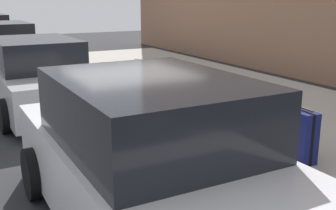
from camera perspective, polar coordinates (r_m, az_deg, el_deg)
name	(u,v)px	position (r m, az deg, el deg)	size (l,w,h in m)	color
ground_plane	(131,110)	(9.19, -5.09, -0.64)	(40.00, 40.00, 0.00)	#28282B
sidewalk_curb	(224,94)	(10.39, 7.64, 1.47)	(18.00, 5.00, 0.14)	#ADA89E
suitcase_navy_0	(302,137)	(6.14, 17.84, -4.13)	(0.44, 0.29, 0.80)	navy
suitcase_olive_1	(276,129)	(6.45, 14.56, -3.18)	(0.38, 0.20, 1.01)	#59601E
suitcase_silver_2	(255,127)	(6.79, 11.83, -2.91)	(0.36, 0.26, 0.72)	#9EA0A8
suitcase_red_3	(241,111)	(7.19, 10.03, -0.78)	(0.48, 0.23, 1.00)	red
suitcase_teal_4	(221,109)	(7.64, 7.22, -0.55)	(0.51, 0.21, 0.84)	#0F606B
suitcase_black_5	(198,99)	(8.03, 4.19, 0.86)	(0.51, 0.28, 0.79)	black
suitcase_maroon_6	(186,95)	(8.48, 2.52, 1.37)	(0.36, 0.25, 0.97)	maroon
suitcase_navy_7	(172,91)	(8.88, 0.52, 1.92)	(0.49, 0.22, 0.88)	navy
fire_hydrant	(156,79)	(9.67, -1.70, 3.62)	(0.39, 0.21, 0.81)	red
bollard_post	(137,75)	(10.24, -4.25, 4.07)	(0.12, 0.12, 0.80)	#333338
parked_car_white_0	(152,162)	(4.29, -2.23, -7.83)	(4.36, 2.08, 1.65)	silver
parked_car_silver_1	(37,77)	(9.47, -17.52, 3.72)	(4.51, 2.02, 1.55)	#B2B5BA
parked_car_beige_2	(3,50)	(14.49, -21.63, 7.06)	(4.50, 2.04, 1.62)	tan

